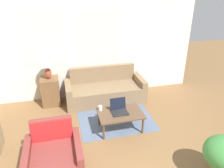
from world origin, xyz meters
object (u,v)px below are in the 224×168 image
Objects in this scene: coffee_table at (120,115)px; laptop at (119,109)px; couch at (105,90)px; cup_navy at (100,108)px; armchair at (54,158)px; table_lamp at (47,64)px.

coffee_table is 0.11m from laptop.
couch is 19.23× the size of cup_navy.
couch is 2.28× the size of armchair.
couch is at bearing 91.72° from coffee_table.
coffee_table is (1.31, 0.80, 0.09)m from armchair.
table_lamp reaches higher than couch.
laptop is (1.30, 0.85, 0.19)m from armchair.
armchair is at bearing -146.68° from laptop.
armchair is 1.56× the size of table_lamp.
table_lamp is 1.69m from cup_navy.
couch is 2.46m from armchair.
laptop is at bearing -22.64° from cup_navy.
coffee_table is 8.80× the size of cup_navy.
armchair is at bearing -88.39° from table_lamp.
armchair is 2.35m from table_lamp.
laptop reaches higher than coffee_table.
laptop is (1.36, -1.36, -0.62)m from table_lamp.
table_lamp is (-1.34, 0.10, 0.81)m from couch.
table_lamp is 2.02m from laptop.
laptop is at bearing -88.89° from couch.
table_lamp is at bearing 91.61° from armchair.
cup_navy is (-0.37, 0.20, 0.09)m from coffee_table.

